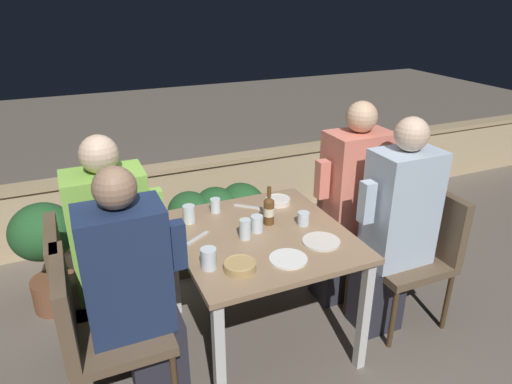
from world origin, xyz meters
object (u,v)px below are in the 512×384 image
object	(u,v)px
chair_left_far	(84,284)
chair_right_far	(373,221)
person_navy_jumper	(136,291)
potted_plant	(46,246)
person_coral_top	(350,204)
chair_right_near	(417,244)
person_blue_shirt	(394,228)
chair_left_near	(95,323)
person_green_blouse	(119,253)
beer_bottle	(269,210)

from	to	relation	value
chair_left_far	chair_right_far	bearing A→B (deg)	-0.41
chair_left_far	chair_right_far	size ratio (longest dim) A/B	1.00
person_navy_jumper	potted_plant	xyz separation A→B (m)	(-0.42, 0.97, -0.19)
person_navy_jumper	person_coral_top	bearing A→B (deg)	13.44
person_navy_jumper	person_coral_top	distance (m)	1.47
chair_right_near	person_blue_shirt	world-z (taller)	person_blue_shirt
person_navy_jumper	person_blue_shirt	bearing A→B (deg)	-0.82
chair_left_near	potted_plant	size ratio (longest dim) A/B	1.15
chair_right_far	chair_left_far	bearing A→B (deg)	179.59
person_navy_jumper	person_green_blouse	bearing A→B (deg)	93.77
chair_right_far	chair_left_near	bearing A→B (deg)	-169.43
person_coral_top	person_green_blouse	bearing A→B (deg)	179.48
person_navy_jumper	person_blue_shirt	xyz separation A→B (m)	(1.50, -0.02, 0.03)
potted_plant	person_navy_jumper	bearing A→B (deg)	-66.84
chair_left_near	person_green_blouse	xyz separation A→B (m)	(0.18, 0.36, 0.14)
chair_left_far	person_coral_top	world-z (taller)	person_coral_top
chair_right_far	person_green_blouse	bearing A→B (deg)	179.54
person_green_blouse	chair_right_near	size ratio (longest dim) A/B	1.53
beer_bottle	potted_plant	xyz separation A→B (m)	(-1.22, 0.73, -0.35)
person_navy_jumper	potted_plant	size ratio (longest dim) A/B	1.71
person_green_blouse	chair_right_far	distance (m)	1.66
chair_left_near	person_navy_jumper	world-z (taller)	person_navy_jumper
chair_left_near	chair_right_far	xyz separation A→B (m)	(1.83, 0.34, 0.00)
person_navy_jumper	beer_bottle	size ratio (longest dim) A/B	5.61
chair_left_far	chair_right_near	bearing A→B (deg)	-11.09
person_navy_jumper	person_green_blouse	world-z (taller)	person_green_blouse
person_blue_shirt	beer_bottle	world-z (taller)	person_blue_shirt
chair_right_near	person_coral_top	bearing A→B (deg)	126.19
chair_right_near	potted_plant	size ratio (longest dim) A/B	1.15
person_coral_top	person_navy_jumper	bearing A→B (deg)	-166.56
chair_left_far	person_coral_top	distance (m)	1.66
potted_plant	beer_bottle	bearing A→B (deg)	-30.80
person_coral_top	potted_plant	distance (m)	1.96
person_green_blouse	chair_left_far	bearing A→B (deg)	180.00
chair_right_near	chair_left_near	bearing A→B (deg)	179.35
beer_bottle	person_navy_jumper	bearing A→B (deg)	-163.20
person_navy_jumper	person_coral_top	size ratio (longest dim) A/B	0.95
chair_right_far	potted_plant	size ratio (longest dim) A/B	1.15
person_green_blouse	person_blue_shirt	size ratio (longest dim) A/B	0.99
chair_left_far	chair_right_near	distance (m)	1.96
person_coral_top	beer_bottle	bearing A→B (deg)	-171.05
person_green_blouse	person_blue_shirt	distance (m)	1.57
chair_right_near	person_blue_shirt	size ratio (longest dim) A/B	0.65
person_blue_shirt	chair_right_far	distance (m)	0.42
chair_left_far	beer_bottle	distance (m)	1.08
potted_plant	person_blue_shirt	bearing A→B (deg)	-27.46
chair_left_near	person_blue_shirt	xyz separation A→B (m)	(1.70, -0.02, 0.15)
chair_left_near	person_coral_top	xyz separation A→B (m)	(1.63, 0.34, 0.16)
chair_right_near	person_coral_top	distance (m)	0.48
person_navy_jumper	chair_left_near	bearing A→B (deg)	-180.00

